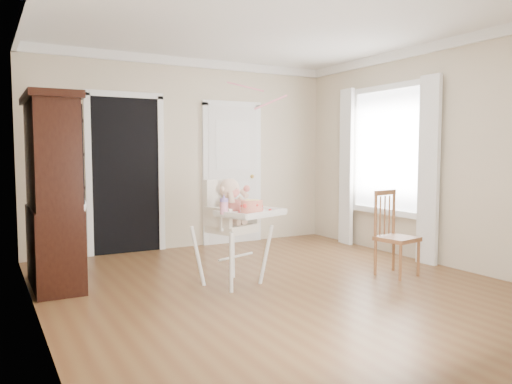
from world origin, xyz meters
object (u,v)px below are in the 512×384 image
dining_chair (395,236)px  sippy_cup (224,206)px  high_chair (232,219)px  china_cabinet (53,192)px  cake (252,207)px

dining_chair → sippy_cup: bearing=163.2°
high_chair → china_cabinet: bearing=132.5°
sippy_cup → cake: bearing=-9.2°
high_chair → china_cabinet: size_ratio=0.57×
sippy_cup → china_cabinet: size_ratio=0.10×
china_cabinet → dining_chair: bearing=-21.7°
cake → sippy_cup: size_ratio=1.42×
high_chair → dining_chair: bearing=-35.9°
cake → high_chair: bearing=103.3°
china_cabinet → dining_chair: (3.38, -1.35, -0.53)m
high_chair → dining_chair: size_ratio=1.18×
high_chair → cake: high_chair is taller
sippy_cup → china_cabinet: china_cabinet is taller
china_cabinet → dining_chair: 3.68m
cake → china_cabinet: (-1.68, 1.13, 0.13)m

